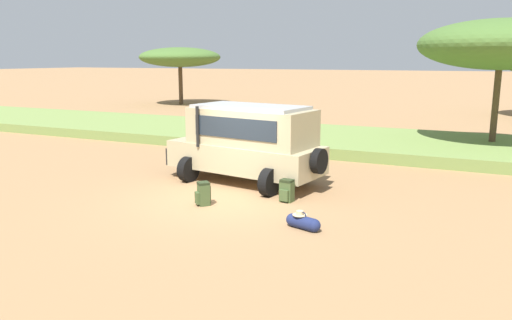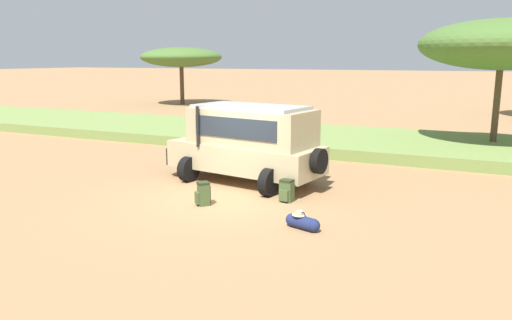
% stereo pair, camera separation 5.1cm
% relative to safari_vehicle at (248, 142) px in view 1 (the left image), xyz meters
% --- Properties ---
extents(ground_plane, '(320.00, 320.00, 0.00)m').
position_rel_safari_vehicle_xyz_m(ground_plane, '(0.26, -2.13, -1.29)').
color(ground_plane, '#9E754C').
extents(grass_bank, '(120.00, 7.00, 0.44)m').
position_rel_safari_vehicle_xyz_m(grass_bank, '(0.26, 8.01, -1.07)').
color(grass_bank, olive).
rests_on(grass_bank, ground_plane).
extents(safari_vehicle, '(5.47, 3.24, 2.44)m').
position_rel_safari_vehicle_xyz_m(safari_vehicle, '(0.00, 0.00, 0.00)').
color(safari_vehicle, tan).
rests_on(safari_vehicle, ground_plane).
extents(backpack_beside_front_wheel, '(0.45, 0.45, 0.63)m').
position_rel_safari_vehicle_xyz_m(backpack_beside_front_wheel, '(-0.00, -2.75, -0.99)').
color(backpack_beside_front_wheel, '#42562D').
rests_on(backpack_beside_front_wheel, ground_plane).
extents(backpack_cluster_center, '(0.38, 0.40, 0.62)m').
position_rel_safari_vehicle_xyz_m(backpack_cluster_center, '(1.90, -1.52, -0.99)').
color(backpack_cluster_center, '#42562D').
rests_on(backpack_cluster_center, ground_plane).
extents(duffel_bag_low_black_case, '(0.89, 0.49, 0.41)m').
position_rel_safari_vehicle_xyz_m(duffel_bag_low_black_case, '(3.05, -3.44, -1.13)').
color(duffel_bag_low_black_case, navy).
rests_on(duffel_bag_low_black_case, ground_plane).
extents(acacia_tree_far_left, '(6.90, 6.60, 4.78)m').
position_rel_safari_vehicle_xyz_m(acacia_tree_far_left, '(-17.10, 22.39, 2.65)').
color(acacia_tree_far_left, brown).
rests_on(acacia_tree_far_left, ground_plane).
extents(acacia_tree_left_mid, '(6.52, 6.82, 5.42)m').
position_rel_safari_vehicle_xyz_m(acacia_tree_left_mid, '(7.00, 9.04, 3.10)').
color(acacia_tree_left_mid, brown).
rests_on(acacia_tree_left_mid, ground_plane).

